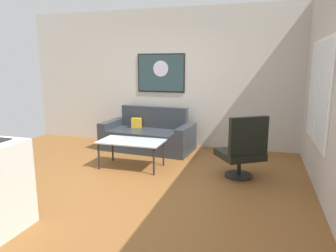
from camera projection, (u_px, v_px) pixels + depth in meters
ground at (122, 185)px, 4.38m from camera, size 6.40×6.40×0.04m
back_wall at (170, 78)px, 6.38m from camera, size 6.40×0.05×2.80m
right_wall at (331, 88)px, 3.63m from camera, size 0.05×6.40×2.80m
couch at (148, 136)px, 6.16m from camera, size 1.85×0.97×0.83m
coffee_table at (131, 143)px, 5.02m from camera, size 1.05×0.58×0.45m
armchair at (243, 150)px, 4.51m from camera, size 0.81×0.80×0.96m
wall_painting at (161, 73)px, 6.37m from camera, size 1.02×0.03×0.79m
window at (319, 92)px, 4.22m from camera, size 0.03×1.63×1.43m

